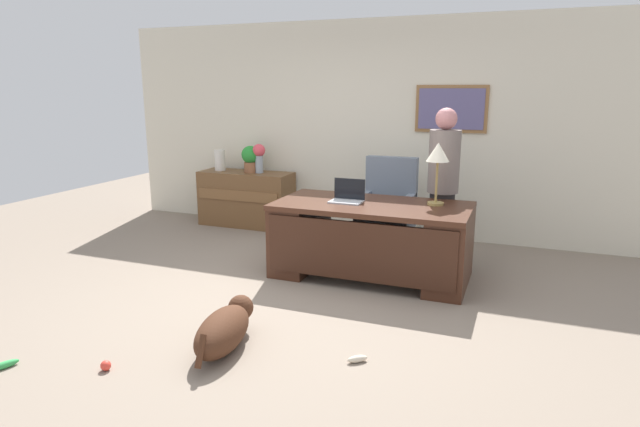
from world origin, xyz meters
name	(u,v)px	position (x,y,z in m)	size (l,w,h in m)	color
ground_plane	(287,299)	(0.00, 0.00, 0.00)	(12.00, 12.00, 0.00)	gray
back_wall	(371,129)	(0.01, 2.60, 1.35)	(7.00, 0.16, 2.70)	beige
desk	(371,237)	(0.53, 0.85, 0.41)	(1.91, 0.96, 0.75)	#422316
credenza	(246,199)	(-1.65, 2.25, 0.37)	(1.28, 0.50, 0.75)	brown
armchair	(387,210)	(0.46, 1.78, 0.49)	(0.60, 0.59, 1.08)	slate
person_standing	(443,186)	(1.12, 1.47, 0.86)	(0.32, 0.32, 1.67)	#262323
dog_lying	(225,329)	(-0.04, -1.01, 0.15)	(0.38, 0.86, 0.30)	#472819
laptop	(348,196)	(0.27, 0.88, 0.81)	(0.32, 0.22, 0.22)	#B2B5BA
desk_lamp	(438,156)	(1.12, 1.05, 1.23)	(0.22, 0.22, 0.60)	#9E8447
vase_with_flowers	(259,155)	(-1.43, 2.25, 0.98)	(0.17, 0.17, 0.39)	#939FAA
vase_empty	(220,160)	(-2.04, 2.25, 0.89)	(0.15, 0.15, 0.28)	silver
potted_plant	(251,158)	(-1.56, 2.25, 0.94)	(0.24, 0.24, 0.36)	brown
dog_toy_ball	(106,366)	(-0.62, -1.57, 0.04)	(0.07, 0.07, 0.07)	#E53F33
dog_toy_bone	(4,365)	(-1.29, -1.80, 0.03)	(0.19, 0.05, 0.05)	green
dog_toy_plush	(357,359)	(0.93, -0.85, 0.03)	(0.15, 0.05, 0.05)	beige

